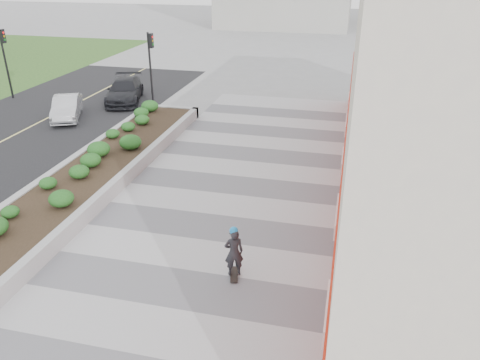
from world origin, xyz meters
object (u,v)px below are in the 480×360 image
object	(u,v)px
traffic_signal_far	(5,53)
car_silver	(67,108)
traffic_signal_near	(151,59)
car_dark	(125,91)
planter	(89,174)
skateboarder	(234,252)

from	to	relation	value
traffic_signal_far	car_silver	xyz separation A→B (m)	(5.57, -2.87, -2.15)
traffic_signal_far	car_silver	size ratio (longest dim) A/B	1.14
traffic_signal_near	car_dark	bearing A→B (deg)	168.28
planter	traffic_signal_near	distance (m)	10.90
skateboarder	car_dark	world-z (taller)	skateboarder
car_silver	car_dark	distance (m)	4.11
car_dark	skateboarder	bearing A→B (deg)	-72.97
skateboarder	car_dark	bearing A→B (deg)	111.77
traffic_signal_far	car_dark	size ratio (longest dim) A/B	0.90
car_silver	planter	bearing A→B (deg)	-77.91
skateboarder	traffic_signal_far	bearing A→B (deg)	127.99
traffic_signal_near	traffic_signal_far	bearing A→B (deg)	-176.89
traffic_signal_far	car_dark	world-z (taller)	traffic_signal_far
traffic_signal_far	planter	bearing A→B (deg)	-42.46
planter	car_silver	size ratio (longest dim) A/B	4.90
planter	skateboarder	size ratio (longest dim) A/B	11.41
planter	car_silver	bearing A→B (deg)	126.93
traffic_signal_near	traffic_signal_far	distance (m)	9.21
planter	car_dark	size ratio (longest dim) A/B	3.88
traffic_signal_far	car_silver	distance (m)	6.63
planter	skateboarder	world-z (taller)	skateboarder
traffic_signal_near	car_dark	world-z (taller)	traffic_signal_near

